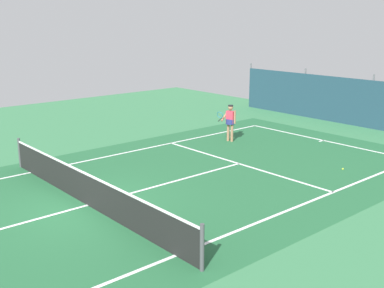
# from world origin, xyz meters

# --- Properties ---
(ground_plane) EXTENTS (36.00, 36.00, 0.00)m
(ground_plane) POSITION_xyz_m (0.00, 0.00, 0.00)
(ground_plane) COLOR #387A4C
(court_surface) EXTENTS (11.02, 26.60, 0.01)m
(court_surface) POSITION_xyz_m (0.00, 0.00, 0.00)
(court_surface) COLOR #236038
(court_surface) RESTS_ON ground
(tennis_net) EXTENTS (10.12, 0.10, 1.10)m
(tennis_net) POSITION_xyz_m (0.00, 0.00, 0.51)
(tennis_net) COLOR black
(tennis_net) RESTS_ON ground
(back_fence) EXTENTS (16.30, 0.98, 2.70)m
(back_fence) POSITION_xyz_m (-0.00, 16.31, 0.67)
(back_fence) COLOR #1E3D4C
(back_fence) RESTS_ON ground
(tennis_player) EXTENTS (0.62, 0.81, 1.64)m
(tennis_player) POSITION_xyz_m (-2.69, 8.62, 0.96)
(tennis_player) COLOR #9E7051
(tennis_player) RESTS_ON ground
(tennis_ball_near_player) EXTENTS (0.07, 0.07, 0.07)m
(tennis_ball_near_player) POSITION_xyz_m (2.99, 8.73, 0.03)
(tennis_ball_near_player) COLOR #CCDB33
(tennis_ball_near_player) RESTS_ON ground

